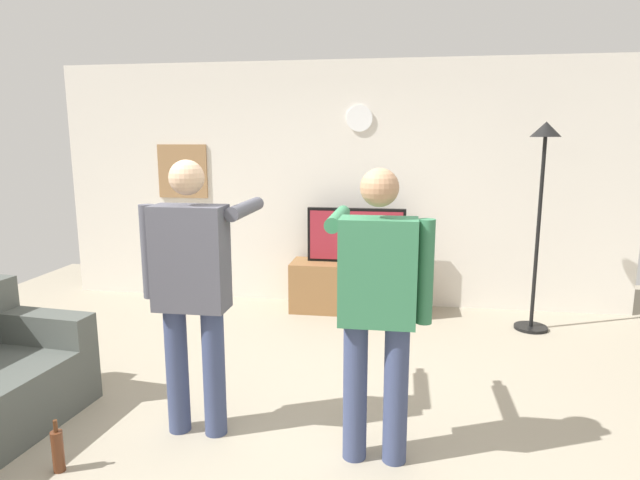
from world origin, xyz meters
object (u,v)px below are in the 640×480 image
(television, at_px, (356,235))
(framed_picture, at_px, (183,171))
(floor_lamp, at_px, (542,184))
(tv_stand, at_px, (355,287))
(person_standing_nearer_couch, at_px, (377,300))
(person_standing_nearer_lamp, at_px, (192,282))
(wall_clock, at_px, (359,118))
(beverage_bottle, at_px, (58,450))

(television, height_order, framed_picture, framed_picture)
(television, xyz_separation_m, floor_lamp, (1.78, -0.35, 0.60))
(tv_stand, relative_size, person_standing_nearer_couch, 0.82)
(television, relative_size, person_standing_nearer_lamp, 0.61)
(framed_picture, distance_m, person_standing_nearer_lamp, 3.19)
(television, height_order, wall_clock, wall_clock)
(wall_clock, distance_m, person_standing_nearer_lamp, 3.18)
(person_standing_nearer_couch, bearing_deg, beverage_bottle, -166.99)
(framed_picture, bearing_deg, television, -6.93)
(television, relative_size, person_standing_nearer_couch, 0.62)
(wall_clock, distance_m, person_standing_nearer_couch, 3.22)
(floor_lamp, distance_m, beverage_bottle, 4.45)
(television, distance_m, framed_picture, 2.16)
(person_standing_nearer_lamp, bearing_deg, wall_clock, 74.82)
(wall_clock, height_order, beverage_bottle, wall_clock)
(person_standing_nearer_lamp, distance_m, beverage_bottle, 1.19)
(tv_stand, xyz_separation_m, beverage_bottle, (-1.40, -3.12, -0.14))
(wall_clock, xyz_separation_m, person_standing_nearer_couch, (0.36, -3.00, -1.11))
(floor_lamp, bearing_deg, framed_picture, 171.17)
(framed_picture, height_order, person_standing_nearer_couch, framed_picture)
(person_standing_nearer_couch, bearing_deg, tv_stand, 97.46)
(framed_picture, height_order, floor_lamp, floor_lamp)
(tv_stand, height_order, beverage_bottle, tv_stand)
(tv_stand, distance_m, beverage_bottle, 3.42)
(person_standing_nearer_lamp, height_order, beverage_bottle, person_standing_nearer_lamp)
(television, bearing_deg, framed_picture, 173.07)
(framed_picture, distance_m, beverage_bottle, 3.73)
(tv_stand, distance_m, television, 0.57)
(tv_stand, xyz_separation_m, wall_clock, (0.00, 0.29, 1.81))
(floor_lamp, height_order, beverage_bottle, floor_lamp)
(person_standing_nearer_lamp, bearing_deg, floor_lamp, 41.80)
(television, xyz_separation_m, person_standing_nearer_lamp, (-0.78, -2.64, 0.15))
(wall_clock, bearing_deg, beverage_bottle, -112.37)
(person_standing_nearer_lamp, height_order, person_standing_nearer_couch, person_standing_nearer_lamp)
(floor_lamp, bearing_deg, tv_stand, 170.46)
(framed_picture, relative_size, floor_lamp, 0.30)
(floor_lamp, bearing_deg, person_standing_nearer_couch, -120.57)
(framed_picture, distance_m, person_standing_nearer_couch, 3.88)
(television, xyz_separation_m, beverage_bottle, (-1.40, -3.17, -0.71))
(floor_lamp, xyz_separation_m, beverage_bottle, (-3.18, -2.82, -1.31))
(tv_stand, height_order, person_standing_nearer_lamp, person_standing_nearer_lamp)
(beverage_bottle, bearing_deg, floor_lamp, 41.53)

